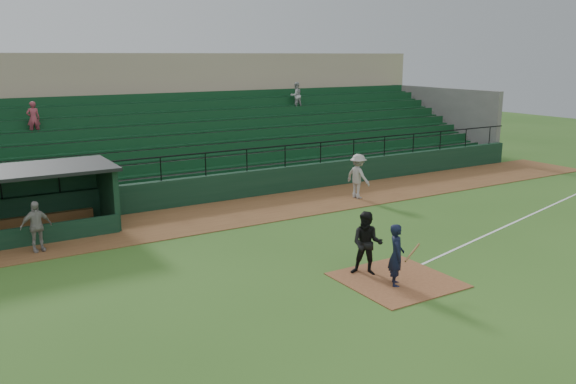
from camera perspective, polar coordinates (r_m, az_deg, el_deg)
ground at (r=17.89m, az=8.41°, el=-7.51°), size 90.00×90.00×0.00m
warning_track at (r=24.26m, az=-3.68°, el=-1.80°), size 40.00×4.00×0.03m
home_plate_dirt at (r=17.18m, az=10.56°, el=-8.43°), size 3.00×3.00×0.03m
foul_line at (r=24.27m, az=21.31°, el=-2.72°), size 17.49×4.44×0.01m
stadium_structure at (r=31.44m, az=-10.96°, el=5.69°), size 38.00×13.08×6.40m
batter_at_plate at (r=16.54m, az=10.53°, el=-6.07°), size 1.15×0.78×1.78m
umpire at (r=17.17m, az=7.72°, el=-5.01°), size 1.16×1.16×1.90m
runner at (r=26.24m, az=6.85°, el=1.55°), size 0.91×1.38×1.99m
dugout_player_a at (r=20.67m, az=-23.36°, el=-3.09°), size 1.04×0.56×1.68m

